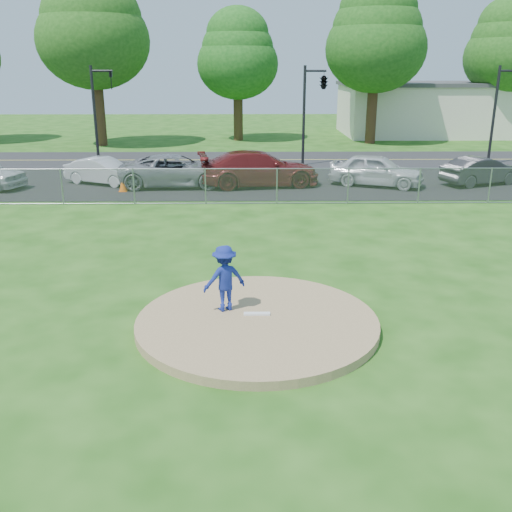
{
  "coord_description": "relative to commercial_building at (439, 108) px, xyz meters",
  "views": [
    {
      "loc": [
        -0.17,
        -11.61,
        5.54
      ],
      "look_at": [
        0.0,
        2.0,
        1.0
      ],
      "focal_mm": 40.0,
      "sensor_mm": 36.0,
      "label": 1
    }
  ],
  "objects": [
    {
      "name": "parked_car_gray",
      "position": [
        -19.67,
        -22.22,
        -1.39
      ],
      "size": [
        5.51,
        2.68,
        1.51
      ],
      "primitive_type": "imported",
      "rotation": [
        0.0,
        0.0,
        1.6
      ],
      "color": "gray",
      "rests_on": "parking_lot"
    },
    {
      "name": "parked_car_darkred",
      "position": [
        -15.69,
        -22.19,
        -1.31
      ],
      "size": [
        6.09,
        3.21,
        1.68
      ],
      "primitive_type": "imported",
      "rotation": [
        0.0,
        0.0,
        1.72
      ],
      "color": "maroon",
      "rests_on": "parking_lot"
    },
    {
      "name": "chain_link_fence",
      "position": [
        -16.0,
        -26.0,
        -1.41
      ],
      "size": [
        40.0,
        0.06,
        1.5
      ],
      "primitive_type": "cube",
      "color": "gray",
      "rests_on": "ground"
    },
    {
      "name": "street",
      "position": [
        -16.0,
        -14.0,
        -2.16
      ],
      "size": [
        60.0,
        7.0,
        0.01
      ],
      "primitive_type": "cube",
      "color": "#232326",
      "rests_on": "ground"
    },
    {
      "name": "traffic_signal_right",
      "position": [
        -1.76,
        -16.0,
        1.2
      ],
      "size": [
        1.28,
        0.2,
        5.6
      ],
      "color": "black",
      "rests_on": "ground"
    },
    {
      "name": "pitchers_mound",
      "position": [
        -16.0,
        -38.0,
        -2.06
      ],
      "size": [
        5.4,
        5.4,
        0.2
      ],
      "primitive_type": "cylinder",
      "color": "#967952",
      "rests_on": "ground"
    },
    {
      "name": "parking_lot",
      "position": [
        -16.0,
        -21.5,
        -2.15
      ],
      "size": [
        50.0,
        8.0,
        0.01
      ],
      "primitive_type": "cube",
      "color": "black",
      "rests_on": "ground"
    },
    {
      "name": "parked_car_charcoal",
      "position": [
        -4.76,
        -21.94,
        -1.48
      ],
      "size": [
        4.31,
        2.81,
        1.34
      ],
      "primitive_type": "imported",
      "rotation": [
        0.0,
        0.0,
        1.94
      ],
      "color": "#2A2A2D",
      "rests_on": "parking_lot"
    },
    {
      "name": "tree_left",
      "position": [
        -27.0,
        -7.0,
        6.08
      ],
      "size": [
        7.84,
        7.84,
        12.53
      ],
      "color": "#3C2616",
      "rests_on": "ground"
    },
    {
      "name": "pitcher",
      "position": [
        -16.73,
        -37.5,
        -1.19
      ],
      "size": [
        1.14,
        0.91,
        1.54
      ],
      "primitive_type": "imported",
      "rotation": [
        0.0,
        0.0,
        3.54
      ],
      "color": "navy",
      "rests_on": "pitchers_mound"
    },
    {
      "name": "parked_car_white",
      "position": [
        -23.35,
        -21.61,
        -1.51
      ],
      "size": [
        4.1,
        2.87,
        1.28
      ],
      "primitive_type": "imported",
      "rotation": [
        0.0,
        0.0,
        1.14
      ],
      "color": "silver",
      "rests_on": "parking_lot"
    },
    {
      "name": "commercial_building",
      "position": [
        0.0,
        0.0,
        0.0
      ],
      "size": [
        16.4,
        9.4,
        4.3
      ],
      "color": "beige",
      "rests_on": "ground"
    },
    {
      "name": "pitching_rubber",
      "position": [
        -16.0,
        -37.8,
        -1.94
      ],
      "size": [
        0.6,
        0.15,
        0.04
      ],
      "primitive_type": "cube",
      "color": "white",
      "rests_on": "pitchers_mound"
    },
    {
      "name": "tree_far_right",
      "position": [
        4.0,
        -3.0,
        4.9
      ],
      "size": [
        6.72,
        6.72,
        10.74
      ],
      "color": "#372614",
      "rests_on": "ground"
    },
    {
      "name": "tree_right",
      "position": [
        -7.0,
        -6.0,
        5.49
      ],
      "size": [
        7.28,
        7.28,
        11.63
      ],
      "color": "#3A2315",
      "rests_on": "ground"
    },
    {
      "name": "traffic_signal_center",
      "position": [
        -12.03,
        -16.0,
        2.45
      ],
      "size": [
        1.42,
        2.48,
        5.6
      ],
      "color": "black",
      "rests_on": "ground"
    },
    {
      "name": "ground",
      "position": [
        -16.0,
        -28.0,
        -2.16
      ],
      "size": [
        120.0,
        120.0,
        0.0
      ],
      "primitive_type": "plane",
      "color": "#1B4B10",
      "rests_on": "ground"
    },
    {
      "name": "parked_car_pearl",
      "position": [
        -9.99,
        -22.2,
        -1.39
      ],
      "size": [
        4.83,
        3.34,
        1.53
      ],
      "primitive_type": "imported",
      "rotation": [
        0.0,
        0.0,
        1.19
      ],
      "color": "silver",
      "rests_on": "parking_lot"
    },
    {
      "name": "traffic_cone",
      "position": [
        -22.03,
        -23.42,
        -1.8
      ],
      "size": [
        0.36,
        0.36,
        0.7
      ],
      "primitive_type": "cone",
      "color": "orange",
      "rests_on": "parking_lot"
    },
    {
      "name": "traffic_signal_left",
      "position": [
        -24.76,
        -16.0,
        1.2
      ],
      "size": [
        1.28,
        0.2,
        5.6
      ],
      "color": "black",
      "rests_on": "ground"
    },
    {
      "name": "tree_center",
      "position": [
        -17.0,
        -4.0,
        4.31
      ],
      "size": [
        6.16,
        6.16,
        9.84
      ],
      "color": "#382614",
      "rests_on": "ground"
    }
  ]
}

